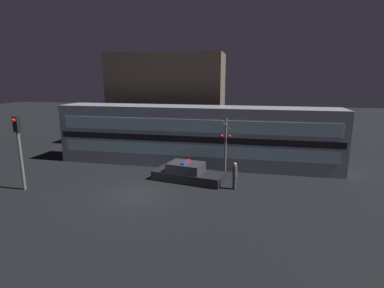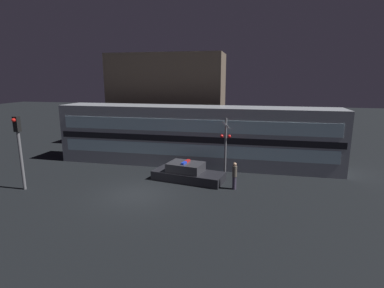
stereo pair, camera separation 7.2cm
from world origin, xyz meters
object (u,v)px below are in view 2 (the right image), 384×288
object	(u,v)px
crossing_signal_near	(225,145)
traffic_light_corner	(19,144)
pedestrian	(234,176)
train	(195,136)
police_car	(188,173)

from	to	relation	value
crossing_signal_near	traffic_light_corner	world-z (taller)	traffic_light_corner
pedestrian	traffic_light_corner	distance (m)	13.00
train	police_car	distance (m)	4.27
crossing_signal_near	traffic_light_corner	xyz separation A→B (m)	(-11.72, -5.18, 0.58)
crossing_signal_near	police_car	bearing A→B (deg)	-148.31
traffic_light_corner	crossing_signal_near	bearing A→B (deg)	23.83
train	police_car	world-z (taller)	train
train	police_car	bearing A→B (deg)	-85.75
traffic_light_corner	pedestrian	bearing A→B (deg)	12.32
train	police_car	xyz separation A→B (m)	(0.29, -3.86, -1.81)
train	traffic_light_corner	size ratio (longest dim) A/B	4.79
train	traffic_light_corner	bearing A→B (deg)	-140.14
train	pedestrian	distance (m)	6.13
train	traffic_light_corner	xyz separation A→B (m)	(-9.10, -7.60, 0.53)
police_car	pedestrian	size ratio (longest dim) A/B	2.93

